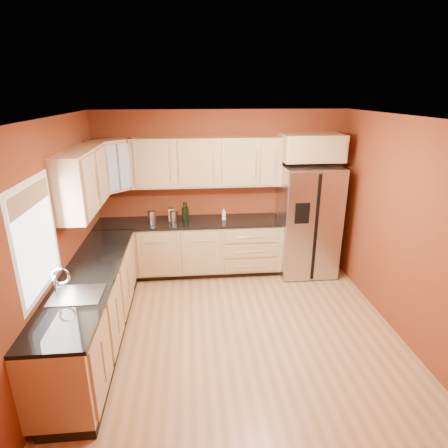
% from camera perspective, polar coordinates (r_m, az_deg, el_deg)
% --- Properties ---
extents(floor, '(4.00, 4.00, 0.00)m').
position_cam_1_polar(floor, '(4.88, 1.90, -16.23)').
color(floor, '#9F6F3D').
rests_on(floor, ground).
extents(ceiling, '(4.00, 4.00, 0.00)m').
position_cam_1_polar(ceiling, '(3.97, 2.33, 15.86)').
color(ceiling, silver).
rests_on(ceiling, wall_back).
extents(wall_back, '(4.00, 0.04, 2.60)m').
position_cam_1_polar(wall_back, '(6.15, -0.31, 4.91)').
color(wall_back, maroon).
rests_on(wall_back, floor).
extents(wall_front, '(4.00, 0.04, 2.60)m').
position_cam_1_polar(wall_front, '(2.53, 8.22, -18.57)').
color(wall_front, maroon).
rests_on(wall_front, floor).
extents(wall_left, '(0.04, 4.00, 2.60)m').
position_cam_1_polar(wall_left, '(4.47, -24.26, -2.60)').
color(wall_left, maroon).
rests_on(wall_left, floor).
extents(wall_right, '(0.04, 4.00, 2.60)m').
position_cam_1_polar(wall_right, '(4.92, 25.86, -0.90)').
color(wall_right, maroon).
rests_on(wall_right, floor).
extents(base_cabinets_back, '(2.90, 0.60, 0.88)m').
position_cam_1_polar(base_cabinets_back, '(6.12, -5.18, -3.75)').
color(base_cabinets_back, '#AD7854').
rests_on(base_cabinets_back, floor).
extents(base_cabinets_left, '(0.60, 2.80, 0.88)m').
position_cam_1_polar(base_cabinets_left, '(4.76, -19.30, -12.18)').
color(base_cabinets_left, '#AD7854').
rests_on(base_cabinets_left, floor).
extents(countertop_back, '(2.90, 0.62, 0.04)m').
position_cam_1_polar(countertop_back, '(5.95, -5.32, 0.28)').
color(countertop_back, black).
rests_on(countertop_back, base_cabinets_back).
extents(countertop_left, '(0.62, 2.80, 0.04)m').
position_cam_1_polar(countertop_left, '(4.54, -19.83, -7.21)').
color(countertop_left, black).
rests_on(countertop_left, base_cabinets_left).
extents(upper_cabinets_back, '(2.30, 0.33, 0.75)m').
position_cam_1_polar(upper_cabinets_back, '(5.86, -2.64, 9.41)').
color(upper_cabinets_back, '#AD7854').
rests_on(upper_cabinets_back, wall_back).
extents(upper_cabinets_left, '(0.33, 1.35, 0.75)m').
position_cam_1_polar(upper_cabinets_left, '(4.94, -20.74, 6.26)').
color(upper_cabinets_left, '#AD7854').
rests_on(upper_cabinets_left, wall_left).
extents(corner_upper_cabinet, '(0.67, 0.67, 0.75)m').
position_cam_1_polar(corner_upper_cabinet, '(5.81, -16.85, 8.51)').
color(corner_upper_cabinet, '#AD7854').
rests_on(corner_upper_cabinet, wall_back).
extents(over_fridge_cabinet, '(0.92, 0.60, 0.40)m').
position_cam_1_polar(over_fridge_cabinet, '(5.99, 13.19, 11.33)').
color(over_fridge_cabinet, '#AD7854').
rests_on(over_fridge_cabinet, wall_back).
extents(refrigerator, '(0.90, 0.75, 1.78)m').
position_cam_1_polar(refrigerator, '(6.18, 12.58, 0.54)').
color(refrigerator, '#AEAEB3').
rests_on(refrigerator, floor).
extents(window, '(0.03, 0.90, 1.00)m').
position_cam_1_polar(window, '(3.95, -26.66, -1.93)').
color(window, white).
rests_on(window, wall_left).
extents(sink_faucet, '(0.50, 0.42, 0.30)m').
position_cam_1_polar(sink_faucet, '(4.04, -21.75, -8.21)').
color(sink_faucet, white).
rests_on(sink_faucet, countertop_left).
extents(canister_left, '(0.15, 0.15, 0.19)m').
position_cam_1_polar(canister_left, '(5.87, -7.67, 1.12)').
color(canister_left, '#AEAEB3').
rests_on(canister_left, countertop_back).
extents(canister_right, '(0.13, 0.13, 0.20)m').
position_cam_1_polar(canister_right, '(5.89, -10.94, 1.01)').
color(canister_right, '#AEAEB3').
rests_on(canister_right, countertop_back).
extents(wine_bottle_a, '(0.09, 0.09, 0.33)m').
position_cam_1_polar(wine_bottle_a, '(5.83, -6.05, 1.79)').
color(wine_bottle_a, black).
rests_on(wine_bottle_a, countertop_back).
extents(wine_bottle_b, '(0.08, 0.08, 0.31)m').
position_cam_1_polar(wine_bottle_b, '(5.90, -5.73, 1.88)').
color(wine_bottle_b, black).
rests_on(wine_bottle_b, countertop_back).
extents(knife_block, '(0.11, 0.10, 0.19)m').
position_cam_1_polar(knife_block, '(5.93, -7.99, 1.31)').
color(knife_block, tan).
rests_on(knife_block, countertop_back).
extents(soap_dispenser, '(0.07, 0.07, 0.18)m').
position_cam_1_polar(soap_dispenser, '(5.95, -0.02, 1.48)').
color(soap_dispenser, white).
rests_on(soap_dispenser, countertop_back).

